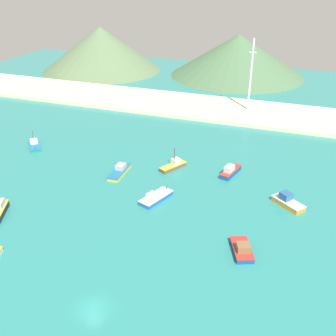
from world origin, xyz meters
The scene contains 12 objects.
ground centered at (0.00, 30.00, -0.25)m, with size 260.00×280.00×0.50m.
fishing_boat_3 centered at (-2.66, 32.39, 0.70)m, with size 5.68×8.97×2.13m.
fishing_boat_4 centered at (-15.75, 41.14, 0.66)m, with size 3.35×9.26×1.98m.
fishing_boat_6 centered at (-45.49, 47.35, 0.64)m, with size 7.72×8.16×4.71m.
fishing_boat_7 centered at (-4.08, 48.19, 0.83)m, with size 5.50×7.65×5.50m.
fishing_boat_8 centered at (18.59, 20.92, 0.81)m, with size 5.57×7.52×2.37m.
fishing_boat_9 centered at (10.12, 49.95, 0.94)m, with size 4.07×8.14×2.64m.
fishing_boat_10 centered at (24.72, 40.18, 0.92)m, with size 7.56×6.76×2.76m.
beach_strip centered at (0.00, 95.77, 0.60)m, with size 247.00×25.83×1.20m, color beige.
hill_west centered at (-71.25, 135.61, 10.01)m, with size 56.11×56.11×20.02m.
hill_central centered at (-8.06, 146.71, 9.18)m, with size 60.25×60.25×18.37m.
radio_tower centered at (5.83, 97.41, 12.72)m, with size 2.49×2.00×24.94m.
Camera 1 is at (26.00, -38.11, 46.85)m, focal length 43.28 mm.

